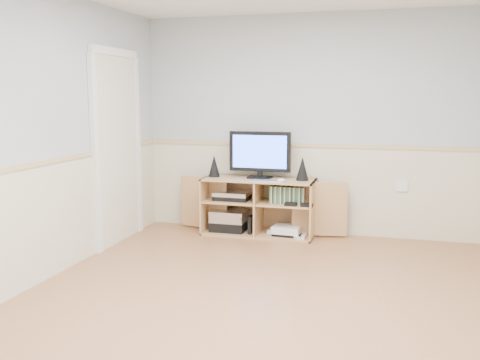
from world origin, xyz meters
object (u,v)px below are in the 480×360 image
Objects in this scene: media_cabinet at (260,205)px; keyboard at (268,181)px; monitor at (260,153)px; game_consoles at (286,231)px.

media_cabinet is 0.40m from keyboard.
monitor reaches higher than keyboard.
media_cabinet is at bearing 168.14° from game_consoles.
keyboard is at bearing -55.11° from media_cabinet.
keyboard reaches higher than media_cabinet.
keyboard is 0.63m from game_consoles.
monitor is (0.00, -0.01, 0.61)m from media_cabinet.
media_cabinet is at bearing 115.01° from keyboard.
media_cabinet is 0.43m from game_consoles.
monitor reaches higher than game_consoles.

